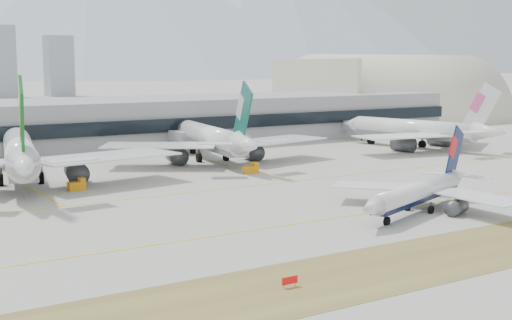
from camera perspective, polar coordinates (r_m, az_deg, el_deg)
ground at (r=122.29m, az=1.80°, el=-4.69°), size 3000.00×3000.00×0.00m
taxiing_airliner at (r=130.73m, az=13.08°, el=-2.51°), size 41.62×35.23×14.55m
widebody_eva at (r=161.94m, az=-18.35°, el=0.34°), size 67.24×66.92×24.58m
widebody_cathay at (r=191.13m, az=-3.40°, el=1.63°), size 62.00×61.47×22.48m
widebody_china_air at (r=226.00m, az=12.91°, el=2.31°), size 58.22×57.80×21.17m
terminal at (r=224.47m, az=-15.06°, el=2.68°), size 280.00×43.10×15.00m
hangar at (r=323.35m, az=10.87°, el=2.98°), size 91.00×60.00×60.00m
hold_sign_left at (r=85.41m, az=2.72°, el=-9.61°), size 2.20×0.15×1.35m
gse_b at (r=153.10m, az=-14.11°, el=-1.99°), size 3.55×2.00×2.60m
gse_c at (r=171.49m, az=-0.39°, el=-0.72°), size 3.55×2.00×2.60m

